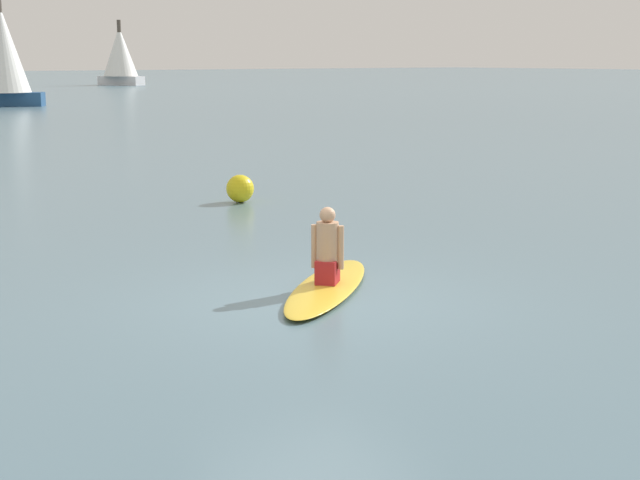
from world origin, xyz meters
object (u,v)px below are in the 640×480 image
(sailboat_distant, at_px, (2,52))
(buoy_marker, at_px, (240,189))
(surfboard, at_px, (327,287))
(sailboat_far_right, at_px, (120,54))
(person_paddler, at_px, (327,249))

(sailboat_distant, height_order, buoy_marker, sailboat_distant)
(sailboat_distant, xyz_separation_m, buoy_marker, (-8.53, -41.55, -3.00))
(surfboard, height_order, sailboat_far_right, sailboat_far_right)
(surfboard, distance_m, person_paddler, 0.50)
(surfboard, relative_size, sailboat_distant, 0.46)
(surfboard, bearing_deg, sailboat_far_right, -152.87)
(person_paddler, relative_size, sailboat_far_right, 0.14)
(person_paddler, xyz_separation_m, sailboat_far_right, (36.04, 85.40, 2.74))
(surfboard, relative_size, sailboat_far_right, 0.46)
(person_paddler, xyz_separation_m, buoy_marker, (2.96, 6.95, -0.26))
(sailboat_distant, bearing_deg, buoy_marker, -69.94)
(person_paddler, relative_size, sailboat_distant, 0.14)
(surfboard, distance_m, sailboat_distant, 49.95)
(sailboat_far_right, xyz_separation_m, sailboat_distant, (-24.55, -36.90, -0.01))
(sailboat_far_right, relative_size, sailboat_distant, 0.99)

